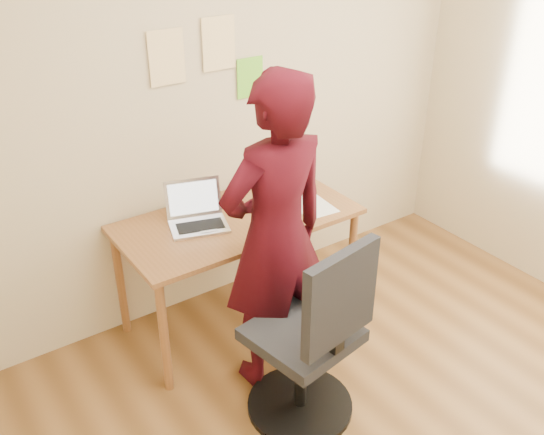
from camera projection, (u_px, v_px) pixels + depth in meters
room at (465, 207)px, 2.36m from camera, size 3.58×3.58×2.78m
desk at (238, 230)px, 3.58m from camera, size 1.40×0.70×0.74m
laptop at (197, 216)px, 3.46m from camera, size 0.39×0.37×0.23m
paper_sheet at (311, 205)px, 3.67m from camera, size 0.24×0.32×0.00m
phone at (278, 224)px, 3.46m from camera, size 0.08×0.14×0.01m
wall_note_left at (167, 58)px, 3.27m from camera, size 0.21×0.00×0.30m
wall_note_mid at (219, 43)px, 3.42m from camera, size 0.21×0.00×0.30m
wall_note_right at (250, 77)px, 3.63m from camera, size 0.18×0.00×0.24m
office_chair at (312, 347)px, 2.97m from camera, size 0.56×0.57×1.07m
person at (276, 237)px, 3.08m from camera, size 0.65×0.43×1.75m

